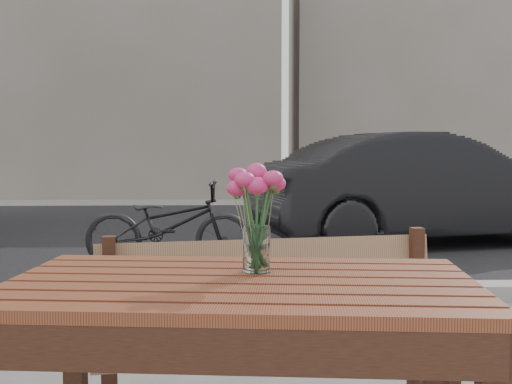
% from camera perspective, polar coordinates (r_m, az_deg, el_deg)
% --- Properties ---
extents(street, '(30.00, 8.12, 0.12)m').
position_cam_1_polar(street, '(7.04, -1.39, -5.40)').
color(street, black).
rests_on(street, ground).
extents(backdrop_buildings, '(15.50, 4.00, 8.00)m').
position_cam_1_polar(backdrop_buildings, '(16.45, -1.16, 12.54)').
color(backdrop_buildings, slate).
rests_on(backdrop_buildings, ground).
extents(main_table, '(1.39, 0.90, 0.81)m').
position_cam_1_polar(main_table, '(1.87, -1.31, -11.82)').
color(main_table, '#5C2618').
rests_on(main_table, ground).
extents(main_bench, '(1.44, 0.64, 0.87)m').
position_cam_1_polar(main_bench, '(2.58, 1.67, -10.86)').
color(main_bench, '#855F45').
rests_on(main_bench, ground).
extents(main_vase, '(0.18, 0.18, 0.33)m').
position_cam_1_polar(main_vase, '(1.92, 0.05, -1.12)').
color(main_vase, white).
rests_on(main_vase, main_table).
extents(parked_car, '(4.31, 2.30, 1.35)m').
position_cam_1_polar(parked_car, '(8.05, 14.64, 0.29)').
color(parked_car, black).
rests_on(parked_car, ground).
extents(bicycle, '(1.65, 0.65, 0.85)m').
position_cam_1_polar(bicycle, '(6.28, -7.78, -2.93)').
color(bicycle, black).
rests_on(bicycle, ground).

